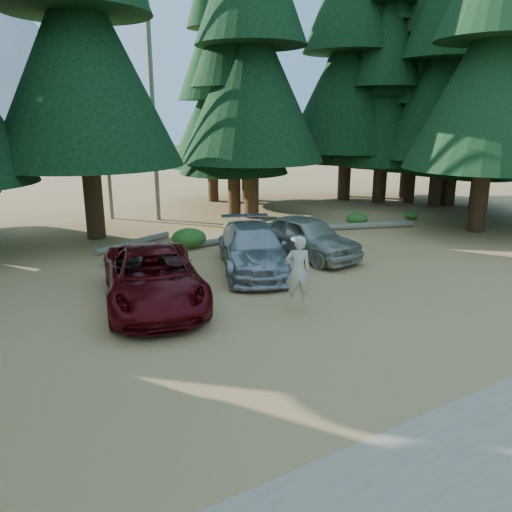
% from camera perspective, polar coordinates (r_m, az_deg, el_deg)
% --- Properties ---
extents(ground, '(160.00, 160.00, 0.00)m').
position_cam_1_polar(ground, '(13.80, 7.12, -6.68)').
color(ground, '#AC8749').
rests_on(ground, ground).
extents(forest_belt_north, '(36.00, 7.00, 22.00)m').
position_cam_1_polar(forest_belt_north, '(26.73, -13.05, 4.09)').
color(forest_belt_north, black).
rests_on(forest_belt_north, ground).
extents(snag_front, '(0.24, 0.24, 12.00)m').
position_cam_1_polar(snag_front, '(26.00, -11.79, 17.16)').
color(snag_front, gray).
rests_on(snag_front, ground).
extents(snag_back, '(0.20, 0.20, 10.00)m').
position_cam_1_polar(snag_back, '(26.84, -16.94, 14.64)').
color(snag_back, gray).
rests_on(snag_back, ground).
extents(red_pickup, '(3.91, 6.15, 1.58)m').
position_cam_1_polar(red_pickup, '(14.57, -11.68, -2.35)').
color(red_pickup, '#56070B').
rests_on(red_pickup, ground).
extents(silver_minivan_center, '(4.07, 5.75, 1.55)m').
position_cam_1_polar(silver_minivan_center, '(17.39, -0.34, 0.90)').
color(silver_minivan_center, '#A5A7AD').
rests_on(silver_minivan_center, ground).
extents(silver_minivan_right, '(2.42, 4.83, 1.58)m').
position_cam_1_polar(silver_minivan_right, '(19.10, 5.80, 2.23)').
color(silver_minivan_right, '#ADAA9A').
rests_on(silver_minivan_right, ground).
extents(frisbee_player, '(0.83, 0.70, 1.93)m').
position_cam_1_polar(frisbee_player, '(13.46, 4.81, -1.64)').
color(frisbee_player, beige).
rests_on(frisbee_player, ground).
extents(log_left, '(3.58, 1.69, 0.27)m').
position_cam_1_polar(log_left, '(21.33, -13.81, 1.48)').
color(log_left, gray).
rests_on(log_left, ground).
extents(log_mid, '(3.40, 0.35, 0.28)m').
position_cam_1_polar(log_mid, '(20.53, -6.96, 1.29)').
color(log_mid, gray).
rests_on(log_mid, ground).
extents(log_right, '(4.61, 1.85, 0.31)m').
position_cam_1_polar(log_right, '(24.44, 12.41, 3.41)').
color(log_right, gray).
rests_on(log_right, ground).
extents(shrub_left, '(0.89, 0.89, 0.49)m').
position_cam_1_polar(shrub_left, '(18.72, -15.73, -0.30)').
color(shrub_left, '#26611D').
rests_on(shrub_left, ground).
extents(shrub_center_left, '(1.42, 1.42, 0.78)m').
position_cam_1_polar(shrub_center_left, '(20.64, -7.68, 2.06)').
color(shrub_center_left, '#26611D').
rests_on(shrub_center_left, ground).
extents(shrub_center_right, '(0.92, 0.92, 0.51)m').
position_cam_1_polar(shrub_center_right, '(23.23, -2.59, 3.39)').
color(shrub_center_right, '#26611D').
rests_on(shrub_center_right, ground).
extents(shrub_right, '(0.84, 0.84, 0.46)m').
position_cam_1_polar(shrub_right, '(24.73, 4.42, 4.07)').
color(shrub_right, '#26611D').
rests_on(shrub_right, ground).
extents(shrub_far_right, '(1.09, 1.09, 0.60)m').
position_cam_1_polar(shrub_far_right, '(25.26, 11.44, 4.20)').
color(shrub_far_right, '#26611D').
rests_on(shrub_far_right, ground).
extents(shrub_edge_east, '(0.74, 0.74, 0.41)m').
position_cam_1_polar(shrub_edge_east, '(27.31, 17.28, 4.46)').
color(shrub_edge_east, '#26611D').
rests_on(shrub_edge_east, ground).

